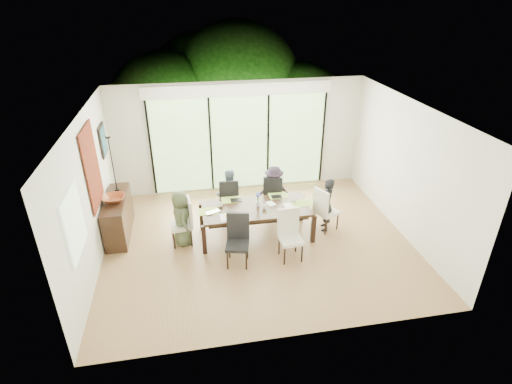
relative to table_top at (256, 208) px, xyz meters
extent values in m
cube|color=brown|center=(0.00, -0.23, -0.65)|extent=(6.00, 5.00, 0.01)
cube|color=white|center=(0.00, -0.23, 2.06)|extent=(6.00, 5.00, 0.01)
cube|color=silver|center=(0.00, 2.28, 0.71)|extent=(6.00, 0.02, 2.70)
cube|color=beige|center=(0.00, -2.74, 0.71)|extent=(6.00, 0.02, 2.70)
cube|color=silver|center=(-3.01, -0.23, 0.71)|extent=(0.02, 5.00, 2.70)
cube|color=white|center=(3.01, -0.23, 0.71)|extent=(0.02, 5.00, 2.70)
cube|color=#598C3F|center=(0.00, 2.24, 0.56)|extent=(4.20, 0.02, 2.30)
cube|color=white|center=(0.00, 2.23, 1.86)|extent=(4.40, 0.06, 0.28)
cube|color=black|center=(-2.10, 2.23, 0.56)|extent=(0.05, 0.04, 2.30)
cube|color=black|center=(-0.70, 2.23, 0.56)|extent=(0.05, 0.04, 2.30)
cube|color=black|center=(0.70, 2.23, 0.56)|extent=(0.05, 0.04, 2.30)
cube|color=black|center=(2.10, 2.23, 0.56)|extent=(0.05, 0.04, 2.30)
cube|color=#8CAD7F|center=(-2.97, -1.43, 0.86)|extent=(0.02, 0.90, 1.00)
cube|color=brown|center=(0.00, 3.17, -0.69)|extent=(6.00, 1.80, 0.10)
cube|color=brown|center=(0.00, 3.97, -0.09)|extent=(6.00, 0.08, 0.06)
sphere|color=#14380F|center=(-1.80, 4.97, 0.80)|extent=(3.20, 3.20, 3.20)
sphere|color=#14380F|center=(0.40, 5.57, 1.16)|extent=(4.00, 4.00, 4.00)
sphere|color=#14380F|center=(2.20, 4.77, 0.62)|extent=(2.80, 2.80, 2.80)
sphere|color=#14380F|center=(-0.60, 6.27, 0.98)|extent=(3.60, 3.60, 3.60)
cube|color=black|center=(0.00, 0.00, 0.00)|extent=(2.14, 0.98, 0.05)
cube|color=black|center=(0.00, 0.00, -0.08)|extent=(1.96, 0.80, 0.09)
cube|color=black|center=(-1.08, -0.43, -0.33)|extent=(0.08, 0.08, 0.61)
cube|color=black|center=(1.08, -0.43, -0.33)|extent=(0.08, 0.08, 0.61)
cube|color=black|center=(-1.08, 0.43, -0.33)|extent=(0.08, 0.08, 0.61)
cube|color=black|center=(1.08, 0.43, -0.33)|extent=(0.08, 0.08, 0.61)
imported|color=#465136|center=(-1.48, 0.00, -0.07)|extent=(0.43, 0.59, 1.15)
imported|color=black|center=(1.48, 0.00, -0.07)|extent=(0.44, 0.59, 1.15)
imported|color=slate|center=(-0.45, 0.83, -0.07)|extent=(0.60, 0.44, 1.15)
imported|color=#291F2E|center=(0.55, 0.83, -0.07)|extent=(0.58, 0.41, 1.15)
cube|color=#9BB340|center=(-0.95, 0.00, 0.03)|extent=(0.39, 0.29, 0.01)
cube|color=#82AD3E|center=(0.95, 0.00, 0.03)|extent=(0.39, 0.29, 0.01)
cube|color=#91C044|center=(-0.45, 0.40, 0.03)|extent=(0.39, 0.29, 0.01)
cube|color=#89B841|center=(0.55, 0.40, 0.03)|extent=(0.39, 0.29, 0.01)
cube|color=white|center=(-0.55, -0.30, 0.03)|extent=(0.39, 0.29, 0.01)
cube|color=black|center=(-0.35, 0.35, 0.04)|extent=(0.23, 0.16, 0.01)
cube|color=black|center=(0.50, 0.35, 0.04)|extent=(0.21, 0.15, 0.01)
cube|color=white|center=(0.70, -0.05, 0.03)|extent=(0.27, 0.20, 0.00)
cube|color=white|center=(-0.55, -0.30, 0.04)|extent=(0.23, 0.23, 0.02)
cube|color=orange|center=(-0.55, -0.30, 0.06)|extent=(0.18, 0.18, 0.01)
cylinder|color=silver|center=(0.05, 0.05, 0.08)|extent=(0.07, 0.07, 0.11)
cylinder|color=#337226|center=(0.05, 0.05, 0.19)|extent=(0.04, 0.04, 0.14)
sphere|color=#555FD5|center=(0.05, 0.05, 0.28)|extent=(0.10, 0.10, 0.10)
imported|color=silver|center=(-0.85, -0.10, 0.04)|extent=(0.34, 0.29, 0.02)
imported|color=white|center=(-0.70, 0.15, 0.07)|extent=(0.16, 0.16, 0.09)
imported|color=white|center=(0.15, -0.10, 0.07)|extent=(0.10, 0.10, 0.08)
imported|color=white|center=(0.80, 0.10, 0.07)|extent=(0.13, 0.13, 0.09)
imported|color=white|center=(0.25, 0.05, 0.03)|extent=(0.21, 0.24, 0.02)
cube|color=black|center=(-2.76, 0.58, -0.23)|extent=(0.41, 1.46, 0.82)
imported|color=brown|center=(-2.76, 0.48, 0.24)|extent=(0.44, 0.44, 0.11)
cylinder|color=black|center=(-2.76, 0.93, 0.20)|extent=(0.09, 0.09, 0.04)
cylinder|color=black|center=(-2.76, 0.93, 0.78)|extent=(0.02, 0.02, 1.14)
cylinder|color=black|center=(-2.76, 0.93, 1.34)|extent=(0.09, 0.09, 0.03)
cylinder|color=silver|center=(-2.76, 0.93, 1.40)|extent=(0.03, 0.03, 0.09)
cube|color=#9B2E16|center=(-2.97, 0.17, 1.06)|extent=(0.02, 1.00, 1.50)
cube|color=black|center=(-2.97, 1.47, 1.11)|extent=(0.03, 0.55, 0.65)
cube|color=#194251|center=(-2.95, 1.47, 1.11)|extent=(0.01, 0.45, 0.55)
camera|label=1|loc=(-1.24, -6.82, 3.94)|focal=28.00mm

